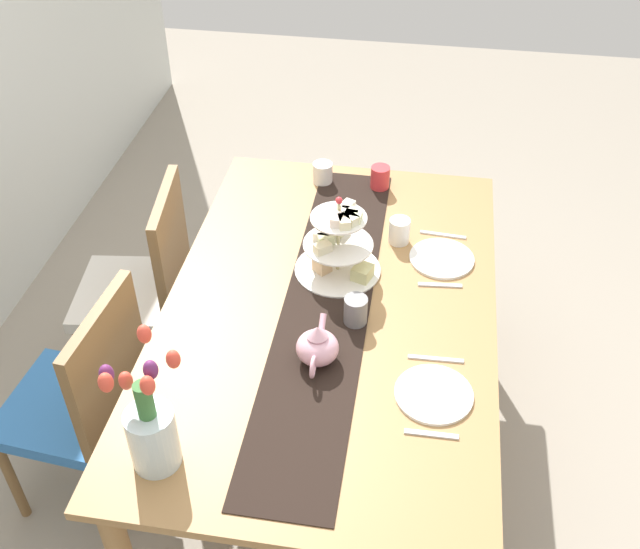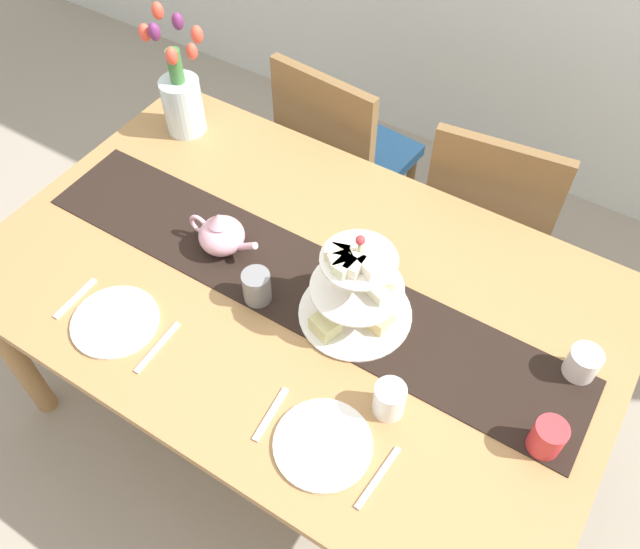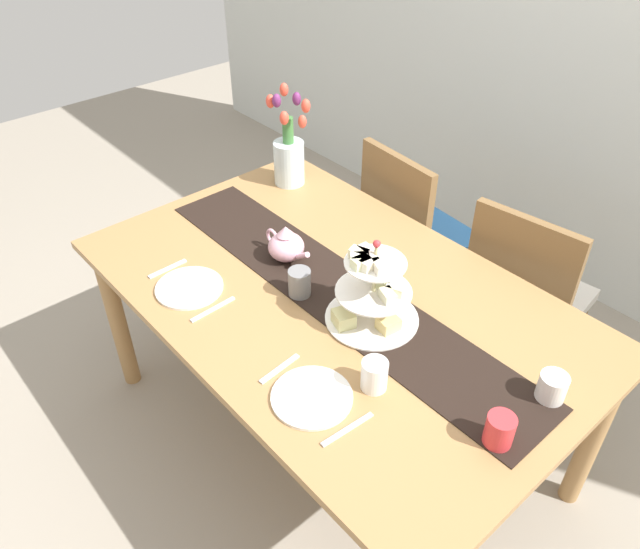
% 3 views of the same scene
% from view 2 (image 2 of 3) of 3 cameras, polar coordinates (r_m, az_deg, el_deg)
% --- Properties ---
extents(ground_plane, '(8.00, 8.00, 0.00)m').
position_cam_2_polar(ground_plane, '(2.42, -1.54, -11.76)').
color(ground_plane, gray).
extents(dining_table, '(1.75, 1.09, 0.75)m').
position_cam_2_polar(dining_table, '(1.86, -1.96, -2.60)').
color(dining_table, '#A37747').
rests_on(dining_table, ground_plane).
extents(chair_left, '(0.46, 0.46, 0.91)m').
position_cam_2_polar(chair_left, '(2.53, 1.84, 10.52)').
color(chair_left, brown).
rests_on(chair_left, ground_plane).
extents(chair_right, '(0.47, 0.47, 0.91)m').
position_cam_2_polar(chair_right, '(2.37, 14.57, 5.08)').
color(chair_right, brown).
rests_on(chair_right, ground_plane).
extents(table_runner, '(1.62, 0.29, 0.00)m').
position_cam_2_polar(table_runner, '(1.79, -1.87, -0.68)').
color(table_runner, black).
rests_on(table_runner, dining_table).
extents(tiered_cake_stand, '(0.30, 0.30, 0.30)m').
position_cam_2_polar(tiered_cake_stand, '(1.64, 3.17, -1.40)').
color(tiered_cake_stand, beige).
rests_on(tiered_cake_stand, table_runner).
extents(teapot, '(0.24, 0.13, 0.14)m').
position_cam_2_polar(teapot, '(1.85, -8.63, 3.49)').
color(teapot, '#E5A8BC').
rests_on(teapot, table_runner).
extents(tulip_vase, '(0.21, 0.17, 0.41)m').
position_cam_2_polar(tulip_vase, '(2.22, -12.05, 15.11)').
color(tulip_vase, silver).
rests_on(tulip_vase, dining_table).
extents(cream_jug, '(0.08, 0.08, 0.08)m').
position_cam_2_polar(cream_jug, '(1.72, 21.97, -7.22)').
color(cream_jug, white).
rests_on(cream_jug, dining_table).
extents(dinner_plate_left, '(0.23, 0.23, 0.01)m').
position_cam_2_polar(dinner_plate_left, '(1.79, -17.47, -3.95)').
color(dinner_plate_left, white).
rests_on(dinner_plate_left, dining_table).
extents(fork_left, '(0.02, 0.15, 0.01)m').
position_cam_2_polar(fork_left, '(1.87, -20.60, -1.97)').
color(fork_left, silver).
rests_on(fork_left, dining_table).
extents(knife_left, '(0.02, 0.17, 0.01)m').
position_cam_2_polar(knife_left, '(1.72, -14.00, -6.18)').
color(knife_left, silver).
rests_on(knife_left, dining_table).
extents(dinner_plate_right, '(0.23, 0.23, 0.01)m').
position_cam_2_polar(dinner_plate_right, '(1.54, 0.25, -14.63)').
color(dinner_plate_right, white).
rests_on(dinner_plate_right, dining_table).
extents(fork_right, '(0.03, 0.15, 0.01)m').
position_cam_2_polar(fork_right, '(1.58, -4.31, -12.06)').
color(fork_right, silver).
rests_on(fork_right, dining_table).
extents(knife_right, '(0.03, 0.17, 0.01)m').
position_cam_2_polar(knife_right, '(1.52, 5.11, -17.26)').
color(knife_right, silver).
rests_on(knife_right, dining_table).
extents(mug_grey, '(0.08, 0.08, 0.09)m').
position_cam_2_polar(mug_grey, '(1.73, -5.55, -1.06)').
color(mug_grey, slate).
rests_on(mug_grey, table_runner).
extents(mug_white_text, '(0.08, 0.08, 0.09)m').
position_cam_2_polar(mug_white_text, '(1.55, 6.08, -10.81)').
color(mug_white_text, white).
rests_on(mug_white_text, dining_table).
extents(mug_orange, '(0.08, 0.08, 0.09)m').
position_cam_2_polar(mug_orange, '(1.59, 19.26, -13.32)').
color(mug_orange, red).
rests_on(mug_orange, dining_table).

